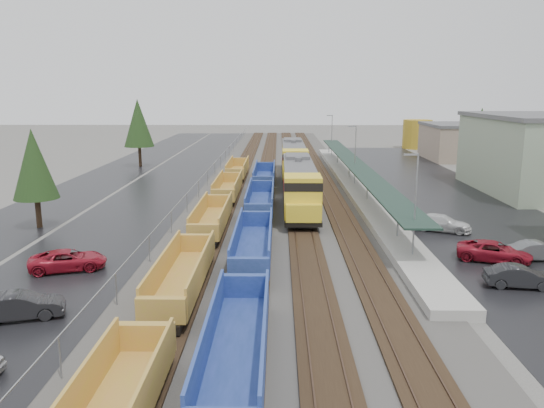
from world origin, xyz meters
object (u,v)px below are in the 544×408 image
Objects in this scene: parked_car_east_b at (494,252)px; parked_car_east_e at (539,251)px; well_string_yellow at (200,243)px; well_string_blue at (253,245)px; parked_car_west_b at (21,306)px; parked_car_east_a at (520,277)px; parked_car_west_c at (68,260)px; locomotive_lead at (299,185)px; storage_tank at (417,134)px; parked_car_east_c at (442,223)px; locomotive_trail at (294,159)px.

parked_car_east_e is at bearing -64.13° from parked_car_east_b.
well_string_blue is at bearing -9.12° from well_string_yellow.
parked_car_west_b reaches higher than parked_car_east_e.
well_string_yellow is 20.51× the size of parked_car_east_e.
parked_car_west_b is 1.06× the size of parked_car_east_a.
parked_car_west_c is at bearing 115.82° from parked_car_east_b.
parked_car_west_c is at bearing -160.91° from well_string_yellow.
parked_car_west_b is at bearing 107.31° from parked_car_east_a.
locomotive_lead reaches higher than well_string_yellow.
parked_car_west_b is 34.92m from parked_car_east_e.
well_string_blue is at bearing -96.60° from parked_car_west_c.
well_string_blue reaches higher than parked_car_east_e.
parked_car_east_e is (17.04, -16.87, -1.93)m from locomotive_lead.
parked_car_east_a is at bearing -15.81° from well_string_yellow.
storage_tank is 1.23× the size of parked_car_east_c.
parked_car_east_c is at bearing -102.50° from storage_tank.
parked_car_east_e is at bearing 0.67° from well_string_blue.
storage_tank is at bearing 65.49° from locomotive_lead.
parked_car_west_b is 1.07× the size of parked_car_east_e.
parked_car_east_a is at bearing -97.67° from parked_car_west_b.
parked_car_east_c is (20.36, 7.79, -0.41)m from well_string_yellow.
parked_car_west_c is at bearing 93.19° from parked_car_east_e.
well_string_yellow is at bearing 81.54° from parked_car_east_a.
locomotive_lead is at bearing 37.63° from parked_car_east_a.
parked_car_east_a is (29.30, 5.15, -0.04)m from parked_car_west_b.
parked_car_east_b is at bearing -148.16° from parked_car_east_c.
well_string_yellow is 4.05m from well_string_blue.
locomotive_lead reaches higher than parked_car_west_b.
parked_car_east_b is (0.50, 5.31, 0.03)m from parked_car_east_a.
well_string_yellow is at bearing -88.12° from parked_car_west_c.
well_string_yellow is 13.82m from parked_car_west_b.
locomotive_lead is at bearing -90.00° from locomotive_trail.
parked_car_west_c is (-8.76, -3.03, -0.42)m from well_string_yellow.
parked_car_east_e is at bearing -44.72° from locomotive_lead.
storage_tank is 98.97m from parked_car_west_b.
parked_car_east_e is at bearing -102.75° from parked_car_west_c.
well_string_yellow is at bearing 109.60° from parked_car_east_b.
well_string_blue reaches higher than parked_car_east_a.
parked_car_east_b reaches higher than parked_car_east_e.
parked_car_west_c reaches higher than parked_car_east_e.
parked_car_west_c is 1.21× the size of parked_car_east_a.
parked_car_west_b is at bearing 146.96° from parked_car_east_c.
well_string_yellow reaches higher than parked_car_west_c.
storage_tank is 1.46× the size of parked_car_east_e.
parked_car_east_a is 13.79m from parked_car_east_c.
parked_car_east_a is (29.87, -2.94, -0.02)m from parked_car_west_c.
parked_car_east_e is (33.23, 10.73, -0.05)m from parked_car_west_b.
locomotive_lead reaches higher than parked_car_east_e.
parked_car_east_b is at bearing -1.76° from well_string_yellow.
well_string_yellow is 20.44× the size of parked_car_east_a.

